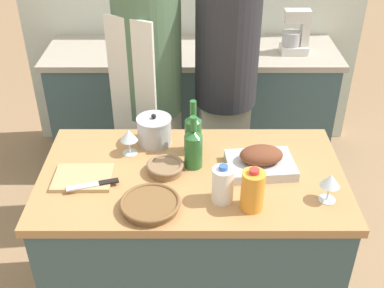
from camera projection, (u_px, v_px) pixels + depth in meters
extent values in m
cube|color=#3D565B|center=(192.00, 250.00, 2.40)|extent=(1.31, 0.72, 0.87)
cube|color=#B27F4C|center=(192.00, 176.00, 2.15)|extent=(1.35, 0.74, 0.04)
cube|color=#3D565B|center=(192.00, 109.00, 3.60)|extent=(1.97, 0.58, 0.87)
cube|color=#ADA393|center=(192.00, 52.00, 3.36)|extent=(2.03, 0.60, 0.04)
cube|color=#BCBCC1|center=(260.00, 165.00, 2.14)|extent=(0.32, 0.24, 0.04)
ellipsoid|color=brown|center=(261.00, 155.00, 2.11)|extent=(0.20, 0.15, 0.08)
cylinder|color=brown|center=(150.00, 205.00, 1.92)|extent=(0.23, 0.23, 0.03)
torus|color=brown|center=(150.00, 202.00, 1.91)|extent=(0.24, 0.24, 0.02)
cube|color=tan|center=(83.00, 178.00, 2.09)|extent=(0.25, 0.19, 0.02)
cylinder|color=#B7B7BC|center=(154.00, 132.00, 2.31)|extent=(0.16, 0.16, 0.12)
cylinder|color=#B7B7BC|center=(154.00, 120.00, 2.27)|extent=(0.17, 0.17, 0.01)
sphere|color=black|center=(154.00, 116.00, 2.26)|extent=(0.02, 0.02, 0.02)
cylinder|color=#846647|center=(165.00, 169.00, 2.13)|extent=(0.15, 0.15, 0.04)
torus|color=#846647|center=(165.00, 165.00, 2.12)|extent=(0.16, 0.16, 0.02)
cylinder|color=orange|center=(253.00, 191.00, 1.89)|extent=(0.09, 0.09, 0.17)
cylinder|color=red|center=(254.00, 171.00, 1.84)|extent=(0.04, 0.04, 0.02)
cylinder|color=white|center=(223.00, 185.00, 1.94)|extent=(0.09, 0.09, 0.15)
cylinder|color=#3360B2|center=(224.00, 167.00, 1.89)|extent=(0.04, 0.04, 0.02)
cylinder|color=#28662D|center=(193.00, 136.00, 2.23)|extent=(0.08, 0.08, 0.17)
cone|color=#28662D|center=(193.00, 118.00, 2.18)|extent=(0.08, 0.08, 0.03)
cylinder|color=#28662D|center=(193.00, 108.00, 2.15)|extent=(0.03, 0.03, 0.07)
cylinder|color=#28662D|center=(193.00, 151.00, 2.14)|extent=(0.08, 0.08, 0.16)
cone|color=#28662D|center=(193.00, 133.00, 2.09)|extent=(0.08, 0.08, 0.03)
cylinder|color=#28662D|center=(193.00, 124.00, 2.06)|extent=(0.03, 0.03, 0.07)
cylinder|color=silver|center=(130.00, 153.00, 2.26)|extent=(0.07, 0.07, 0.00)
cylinder|color=silver|center=(130.00, 146.00, 2.24)|extent=(0.01, 0.01, 0.07)
cone|color=silver|center=(129.00, 135.00, 2.21)|extent=(0.08, 0.08, 0.05)
cylinder|color=silver|center=(327.00, 199.00, 1.98)|extent=(0.07, 0.07, 0.00)
cylinder|color=silver|center=(328.00, 192.00, 1.96)|extent=(0.01, 0.01, 0.07)
cone|color=silver|center=(331.00, 180.00, 1.92)|extent=(0.08, 0.08, 0.05)
cube|color=#B7B7BC|center=(83.00, 186.00, 2.02)|extent=(0.14, 0.07, 0.01)
cube|color=black|center=(109.00, 182.00, 2.05)|extent=(0.09, 0.05, 0.01)
cube|color=silver|center=(293.00, 49.00, 3.29)|extent=(0.18, 0.14, 0.05)
cylinder|color=#B7B7BC|center=(291.00, 38.00, 3.25)|extent=(0.13, 0.13, 0.09)
cube|color=silver|center=(305.00, 34.00, 3.23)|extent=(0.05, 0.08, 0.16)
cube|color=silver|center=(297.00, 16.00, 3.16)|extent=(0.17, 0.08, 0.08)
cylinder|color=#B28E2D|center=(215.00, 51.00, 3.18)|extent=(0.06, 0.06, 0.11)
cylinder|color=black|center=(216.00, 41.00, 3.14)|extent=(0.03, 0.03, 0.02)
cylinder|color=#332D28|center=(231.00, 42.00, 3.21)|extent=(0.06, 0.06, 0.18)
cylinder|color=black|center=(232.00, 28.00, 3.16)|extent=(0.03, 0.03, 0.02)
cube|color=beige|center=(154.00, 165.00, 3.04)|extent=(0.35, 0.31, 0.83)
cylinder|color=#4C6B4C|center=(148.00, 52.00, 2.62)|extent=(0.37, 0.37, 0.69)
cube|color=silver|center=(133.00, 97.00, 2.60)|extent=(0.26, 0.14, 0.88)
cube|color=beige|center=(222.00, 161.00, 3.05)|extent=(0.29, 0.21, 0.86)
cylinder|color=#28282D|center=(227.00, 43.00, 2.62)|extent=(0.35, 0.35, 0.72)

